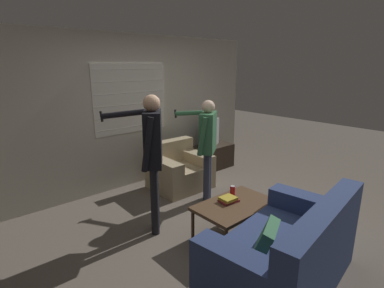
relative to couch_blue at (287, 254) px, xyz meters
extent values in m
plane|color=#665B51|center=(0.32, 1.18, -0.34)|extent=(16.00, 16.00, 0.00)
cube|color=#BCB7A8|center=(0.32, 3.21, 0.94)|extent=(5.20, 0.06, 2.55)
cube|color=silver|center=(0.24, 3.17, 1.17)|extent=(1.32, 0.02, 1.13)
cube|color=#A4A099|center=(0.24, 3.16, 0.70)|extent=(1.30, 0.00, 0.01)
cube|color=#A4A099|center=(0.24, 3.16, 0.88)|extent=(1.30, 0.00, 0.01)
cube|color=#A4A099|center=(0.24, 3.16, 1.07)|extent=(1.30, 0.00, 0.01)
cube|color=#A4A099|center=(0.24, 3.16, 1.26)|extent=(1.30, 0.00, 0.01)
cube|color=#A4A099|center=(0.24, 3.16, 1.45)|extent=(1.30, 0.00, 0.01)
cube|color=#A4A099|center=(0.24, 3.16, 1.64)|extent=(1.30, 0.00, 0.01)
cube|color=navy|center=(0.00, 0.06, -0.11)|extent=(1.73, 1.11, 0.46)
cube|color=navy|center=(0.04, -0.30, 0.35)|extent=(1.64, 0.41, 0.46)
cube|color=navy|center=(-0.69, -0.03, 0.22)|extent=(0.35, 0.93, 0.21)
cube|color=navy|center=(0.68, 0.14, 0.22)|extent=(0.35, 0.93, 0.21)
cube|color=#38704C|center=(-0.29, 0.07, 0.22)|extent=(0.42, 0.35, 0.37)
cube|color=tan|center=(0.74, 2.50, -0.14)|extent=(0.94, 0.83, 0.39)
cube|color=tan|center=(0.75, 2.80, 0.24)|extent=(0.93, 0.22, 0.38)
cube|color=tan|center=(1.08, 2.49, 0.14)|extent=(0.26, 0.81, 0.18)
cube|color=tan|center=(0.40, 2.51, 0.14)|extent=(0.26, 0.81, 0.18)
cube|color=brown|center=(0.27, 0.88, 0.08)|extent=(0.97, 0.61, 0.04)
cylinder|color=brown|center=(-0.17, 1.14, -0.14)|extent=(0.04, 0.04, 0.40)
cylinder|color=brown|center=(0.72, 1.14, -0.14)|extent=(0.04, 0.04, 0.40)
cylinder|color=brown|center=(-0.17, 0.61, -0.14)|extent=(0.04, 0.04, 0.40)
cylinder|color=brown|center=(0.72, 0.61, -0.14)|extent=(0.04, 0.04, 0.40)
cube|color=#33281E|center=(1.79, 2.84, -0.10)|extent=(1.00, 0.44, 0.48)
cube|color=#B2B2B7|center=(1.79, 2.84, 0.40)|extent=(0.63, 0.47, 0.53)
cube|color=black|center=(1.74, 2.93, 0.40)|extent=(0.46, 0.26, 0.44)
cylinder|color=black|center=(-0.42, 1.57, 0.10)|extent=(0.10, 0.10, 0.88)
cylinder|color=black|center=(-0.33, 1.68, 0.10)|extent=(0.10, 0.10, 0.88)
cube|color=black|center=(-0.37, 1.63, 0.87)|extent=(0.40, 0.44, 0.66)
sphere|color=tan|center=(-0.37, 1.63, 1.29)|extent=(0.20, 0.20, 0.20)
cylinder|color=black|center=(-0.55, 1.48, 0.86)|extent=(0.17, 0.15, 0.63)
cylinder|color=black|center=(-0.49, 1.99, 1.14)|extent=(0.55, 0.44, 0.13)
cube|color=black|center=(-0.74, 2.18, 1.11)|extent=(0.05, 0.05, 0.13)
cylinder|color=#33384C|center=(0.68, 1.79, 0.06)|extent=(0.10, 0.10, 0.79)
cylinder|color=#33384C|center=(0.81, 1.88, 0.06)|extent=(0.10, 0.10, 0.79)
cube|color=#336642|center=(0.75, 1.84, 0.75)|extent=(0.47, 0.42, 0.59)
sphere|color=beige|center=(0.75, 1.84, 1.13)|extent=(0.19, 0.19, 0.19)
cylinder|color=#336642|center=(0.53, 1.73, 0.73)|extent=(0.15, 0.16, 0.57)
cylinder|color=#336642|center=(0.77, 2.20, 0.99)|extent=(0.39, 0.50, 0.11)
cube|color=black|center=(0.61, 2.43, 0.97)|extent=(0.05, 0.05, 0.13)
cube|color=maroon|center=(0.26, 0.96, 0.12)|extent=(0.25, 0.18, 0.03)
cube|color=gold|center=(0.24, 0.96, 0.15)|extent=(0.20, 0.17, 0.03)
cylinder|color=red|center=(0.43, 1.06, 0.16)|extent=(0.07, 0.07, 0.12)
cylinder|color=silver|center=(0.43, 1.06, 0.23)|extent=(0.06, 0.06, 0.00)
cube|color=black|center=(0.19, 1.02, 0.11)|extent=(0.10, 0.13, 0.02)
camera|label=1|loc=(-2.29, -1.25, 1.73)|focal=28.00mm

